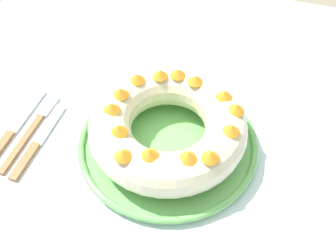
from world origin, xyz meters
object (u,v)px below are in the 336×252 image
at_px(fork, 34,126).
at_px(cake_knife, 36,145).
at_px(bundt_cake, 168,126).
at_px(serving_knife, 10,134).
at_px(serving_dish, 168,142).

distance_m(fork, cake_knife, 0.05).
relative_size(bundt_cake, cake_knife, 1.51).
distance_m(bundt_cake, serving_knife, 0.30).
bearing_deg(serving_knife, cake_knife, -7.35).
bearing_deg(serving_dish, serving_knife, -167.45).
distance_m(bundt_cake, fork, 0.26).
bearing_deg(serving_knife, bundt_cake, 14.62).
xyz_separation_m(serving_dish, cake_knife, (-0.23, -0.07, -0.01)).
height_order(bundt_cake, cake_knife, bundt_cake).
bearing_deg(fork, cake_knife, -51.15).
height_order(fork, serving_knife, serving_knife).
bearing_deg(bundt_cake, fork, -172.29).
bearing_deg(cake_knife, serving_dish, 24.06).
xyz_separation_m(bundt_cake, fork, (-0.25, -0.03, -0.05)).
xyz_separation_m(bundt_cake, cake_knife, (-0.23, -0.07, -0.05)).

